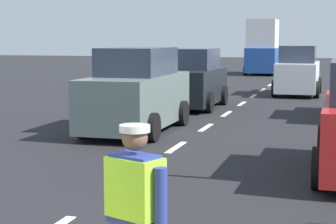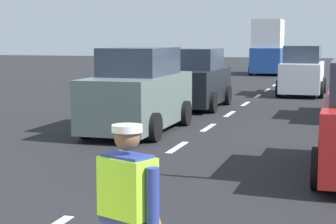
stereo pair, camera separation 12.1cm
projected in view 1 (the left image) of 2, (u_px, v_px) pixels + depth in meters
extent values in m
plane|color=black|center=(254.00, 95.00, 24.76)|extent=(96.00, 96.00, 0.00)
cube|color=silver|center=(130.00, 178.00, 10.17)|extent=(0.14, 1.40, 0.01)
cube|color=silver|center=(176.00, 147.00, 13.03)|extent=(0.14, 1.40, 0.01)
cube|color=silver|center=(206.00, 128.00, 15.89)|extent=(0.14, 1.40, 0.01)
cube|color=silver|center=(226.00, 114.00, 18.75)|extent=(0.14, 1.40, 0.01)
cube|color=silver|center=(242.00, 104.00, 21.61)|extent=(0.14, 1.40, 0.01)
cube|color=silver|center=(253.00, 96.00, 24.47)|extent=(0.14, 1.40, 0.01)
cube|color=silver|center=(263.00, 90.00, 27.33)|extent=(0.14, 1.40, 0.01)
cube|color=silver|center=(270.00, 85.00, 30.19)|extent=(0.14, 1.40, 0.01)
cube|color=silver|center=(276.00, 81.00, 33.05)|extent=(0.14, 1.40, 0.01)
cube|color=silver|center=(281.00, 77.00, 35.91)|extent=(0.14, 1.40, 0.01)
cube|color=silver|center=(286.00, 75.00, 38.77)|extent=(0.14, 1.40, 0.01)
cube|color=silver|center=(290.00, 72.00, 41.63)|extent=(0.14, 1.40, 0.01)
cube|color=silver|center=(293.00, 70.00, 44.49)|extent=(0.14, 1.40, 0.01)
cube|color=silver|center=(296.00, 68.00, 47.35)|extent=(0.14, 1.40, 0.01)
cube|color=silver|center=(298.00, 66.00, 50.21)|extent=(0.14, 1.40, 0.01)
cube|color=navy|center=(135.00, 189.00, 5.02)|extent=(0.46, 0.38, 0.60)
cube|color=#A5EA33|center=(135.00, 187.00, 5.02)|extent=(0.53, 0.44, 0.51)
cylinder|color=navy|center=(111.00, 190.00, 5.20)|extent=(0.11, 0.11, 0.55)
cylinder|color=navy|center=(161.00, 201.00, 4.85)|extent=(0.11, 0.11, 0.55)
sphere|color=brown|center=(135.00, 138.00, 4.96)|extent=(0.22, 0.22, 0.22)
cylinder|color=silver|center=(135.00, 128.00, 4.96)|extent=(0.26, 0.26, 0.06)
cube|color=#1E4799|center=(264.00, 60.00, 39.06)|extent=(1.90, 4.60, 1.56)
cube|color=#2D3847|center=(266.00, 42.00, 39.69)|extent=(1.67, 1.61, 0.70)
cube|color=silver|center=(263.00, 34.00, 38.08)|extent=(1.80, 2.53, 1.80)
cylinder|color=black|center=(276.00, 70.00, 37.51)|extent=(0.22, 0.68, 0.68)
cylinder|color=black|center=(246.00, 70.00, 38.05)|extent=(0.22, 0.68, 0.68)
cylinder|color=black|center=(281.00, 68.00, 40.23)|extent=(0.22, 0.68, 0.68)
cylinder|color=black|center=(252.00, 68.00, 40.76)|extent=(0.22, 0.68, 0.68)
cube|color=silver|center=(298.00, 77.00, 24.96)|extent=(1.61, 3.84, 1.18)
cube|color=#2D3847|center=(298.00, 54.00, 24.75)|extent=(1.41, 2.11, 0.70)
cylinder|color=black|center=(281.00, 84.00, 26.37)|extent=(0.22, 0.68, 0.68)
cylinder|color=black|center=(319.00, 85.00, 25.92)|extent=(0.22, 0.68, 0.68)
cylinder|color=black|center=(275.00, 89.00, 24.10)|extent=(0.22, 0.68, 0.68)
cylinder|color=black|center=(317.00, 90.00, 23.65)|extent=(0.22, 0.68, 0.68)
cylinder|color=black|center=(324.00, 142.00, 11.80)|extent=(0.22, 0.68, 0.68)
cylinder|color=black|center=(319.00, 168.00, 9.42)|extent=(0.22, 0.68, 0.68)
cube|color=slate|center=(136.00, 100.00, 15.18)|extent=(1.67, 4.38, 1.26)
cube|color=#2D3847|center=(138.00, 61.00, 15.16)|extent=(1.47, 2.41, 0.70)
cylinder|color=black|center=(152.00, 127.00, 13.71)|extent=(0.22, 0.68, 0.68)
cylinder|color=black|center=(84.00, 124.00, 14.18)|extent=(0.22, 0.68, 0.68)
cylinder|color=black|center=(182.00, 113.00, 16.30)|extent=(0.22, 0.68, 0.68)
cylinder|color=black|center=(124.00, 111.00, 16.77)|extent=(0.22, 0.68, 0.68)
cube|color=black|center=(191.00, 86.00, 20.36)|extent=(1.77, 3.95, 1.14)
cube|color=#2D3847|center=(192.00, 59.00, 20.34)|extent=(1.56, 2.17, 0.70)
cylinder|color=black|center=(209.00, 102.00, 18.99)|extent=(0.22, 0.68, 0.68)
cylinder|color=black|center=(155.00, 101.00, 19.49)|extent=(0.22, 0.68, 0.68)
cylinder|color=black|center=(224.00, 95.00, 21.33)|extent=(0.22, 0.68, 0.68)
cylinder|color=black|center=(175.00, 94.00, 21.83)|extent=(0.22, 0.68, 0.68)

